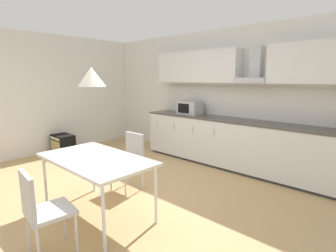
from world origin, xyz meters
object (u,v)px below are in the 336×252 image
Objects in this scene: chair_far_left at (130,155)px; pendant_lamp at (92,77)px; guitar_amp at (63,144)px; microwave at (190,108)px; chair_near_right at (40,206)px; dining_table at (96,161)px.

pendant_lamp is (0.33, -0.80, 1.18)m from chair_far_left.
pendant_lamp is (2.95, -0.97, 1.50)m from guitar_amp.
microwave is 3.75m from chair_near_right.
chair_near_right and chair_far_left have the same top height.
chair_near_right is at bearing -28.41° from guitar_amp.
microwave is 0.55× the size of chair_far_left.
chair_far_left reaches higher than guitar_amp.
pendant_lamp is (0.72, -2.77, 0.64)m from microwave.
microwave is 0.33× the size of dining_table.
dining_table is at bearing 111.92° from chair_near_right.
chair_far_left is at bearing -78.84° from microwave.
chair_far_left is 1.46m from pendant_lamp.
pendant_lamp reaches higher than dining_table.
chair_far_left is 2.64m from guitar_amp.
microwave is 2.99m from guitar_amp.
chair_near_right is 1.72m from chair_far_left.
pendant_lamp is at bearing 104.04° from dining_table.
chair_near_right is 2.72× the size of pendant_lamp.
dining_table is 3.15m from guitar_amp.
chair_far_left is 1.67× the size of guitar_amp.
guitar_amp is (-2.23, -1.79, -0.86)m from microwave.
dining_table is 0.88m from chair_near_right.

